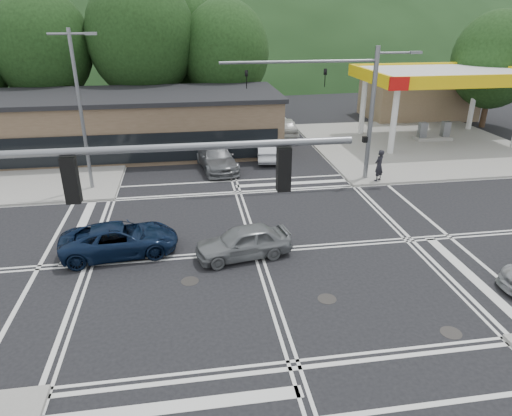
{
  "coord_description": "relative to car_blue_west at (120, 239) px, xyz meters",
  "views": [
    {
      "loc": [
        -2.78,
        -17.56,
        9.83
      ],
      "look_at": [
        0.2,
        1.59,
        1.4
      ],
      "focal_mm": 32.0,
      "sensor_mm": 36.0,
      "label": 1
    }
  ],
  "objects": [
    {
      "name": "ground",
      "position": [
        5.92,
        -0.74,
        -0.69
      ],
      "size": [
        120.0,
        120.0,
        0.0
      ],
      "primitive_type": "plane",
      "color": "black",
      "rests_on": "ground"
    },
    {
      "name": "sidewalk_ne",
      "position": [
        20.92,
        14.26,
        -0.62
      ],
      "size": [
        16.0,
        16.0,
        0.15
      ],
      "primitive_type": "cube",
      "color": "gray",
      "rests_on": "ground"
    },
    {
      "name": "sidewalk_nw",
      "position": [
        -9.08,
        14.26,
        -0.62
      ],
      "size": [
        16.0,
        16.0,
        0.15
      ],
      "primitive_type": "cube",
      "color": "gray",
      "rests_on": "ground"
    },
    {
      "name": "gas_station_canopy",
      "position": [
        22.91,
        15.25,
        4.35
      ],
      "size": [
        12.32,
        8.34,
        5.75
      ],
      "color": "silver",
      "rests_on": "ground"
    },
    {
      "name": "convenience_store",
      "position": [
        25.92,
        24.26,
        1.21
      ],
      "size": [
        10.0,
        6.0,
        3.8
      ],
      "primitive_type": "cube",
      "color": "#846B4F",
      "rests_on": "ground"
    },
    {
      "name": "commercial_row",
      "position": [
        -2.08,
        16.26,
        1.31
      ],
      "size": [
        24.0,
        8.0,
        4.0
      ],
      "primitive_type": "cube",
      "color": "brown",
      "rests_on": "ground"
    },
    {
      "name": "hill_north",
      "position": [
        5.92,
        89.26,
        -0.69
      ],
      "size": [
        252.0,
        126.0,
        140.0
      ],
      "primitive_type": "ellipsoid",
      "color": "#1B3517",
      "rests_on": "ground"
    },
    {
      "name": "tree_n_a",
      "position": [
        -8.08,
        23.26,
        6.45
      ],
      "size": [
        8.0,
        8.0,
        11.75
      ],
      "color": "#382619",
      "rests_on": "ground"
    },
    {
      "name": "tree_n_b",
      "position": [
        -0.08,
        23.26,
        7.1
      ],
      "size": [
        9.0,
        9.0,
        12.98
      ],
      "color": "#382619",
      "rests_on": "ground"
    },
    {
      "name": "tree_n_c",
      "position": [
        6.92,
        23.26,
        5.8
      ],
      "size": [
        7.6,
        7.6,
        10.87
      ],
      "color": "#382619",
      "rests_on": "ground"
    },
    {
      "name": "tree_n_e",
      "position": [
        3.92,
        27.26,
        6.45
      ],
      "size": [
        8.4,
        8.4,
        11.98
      ],
      "color": "#382619",
      "rests_on": "ground"
    },
    {
      "name": "tree_ne",
      "position": [
        29.92,
        19.26,
        5.15
      ],
      "size": [
        7.2,
        7.2,
        9.99
      ],
      "color": "#382619",
      "rests_on": "ground"
    },
    {
      "name": "streetlight_nw",
      "position": [
        -2.52,
        8.26,
        4.36
      ],
      "size": [
        2.5,
        0.25,
        9.0
      ],
      "color": "slate",
      "rests_on": "ground"
    },
    {
      "name": "signal_mast_ne",
      "position": [
        12.86,
        7.46,
        4.38
      ],
      "size": [
        11.65,
        0.3,
        8.0
      ],
      "color": "slate",
      "rests_on": "ground"
    },
    {
      "name": "signal_mast_sw",
      "position": [
        -0.47,
        -8.94,
        4.43
      ],
      "size": [
        9.14,
        0.28,
        8.0
      ],
      "color": "slate",
      "rests_on": "ground"
    },
    {
      "name": "car_blue_west",
      "position": [
        0.0,
        0.0,
        0.0
      ],
      "size": [
        5.19,
        2.83,
        1.38
      ],
      "primitive_type": "imported",
      "rotation": [
        0.0,
        0.0,
        1.68
      ],
      "color": "black",
      "rests_on": "ground"
    },
    {
      "name": "car_grey_center",
      "position": [
        5.27,
        -1.08,
        0.01
      ],
      "size": [
        4.35,
        2.35,
        1.41
      ],
      "primitive_type": "imported",
      "rotation": [
        0.0,
        0.0,
        -1.4
      ],
      "color": "slate",
      "rests_on": "ground"
    },
    {
      "name": "car_queue_a",
      "position": [
        8.89,
        12.76,
        0.08
      ],
      "size": [
        2.22,
        4.87,
        1.55
      ],
      "primitive_type": "imported",
      "rotation": [
        0.0,
        0.0,
        3.01
      ],
      "color": "silver",
      "rests_on": "ground"
    },
    {
      "name": "car_queue_b",
      "position": [
        11.42,
        18.87,
        0.09
      ],
      "size": [
        2.05,
        4.67,
        1.56
      ],
      "primitive_type": "imported",
      "rotation": [
        0.0,
        0.0,
        3.1
      ],
      "color": "silver",
      "rests_on": "ground"
    },
    {
      "name": "car_northbound",
      "position": [
        5.01,
        11.04,
        0.08
      ],
      "size": [
        3.0,
        5.61,
        1.55
      ],
      "primitive_type": "imported",
      "rotation": [
        0.0,
        0.0,
        0.16
      ],
      "color": "slate",
      "rests_on": "ground"
    },
    {
      "name": "pedestrian",
      "position": [
        14.65,
        6.76,
        0.43
      ],
      "size": [
        0.85,
        0.79,
        1.95
      ],
      "primitive_type": "imported",
      "rotation": [
        0.0,
        0.0,
        3.75
      ],
      "color": "black",
      "rests_on": "sidewalk_ne"
    }
  ]
}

